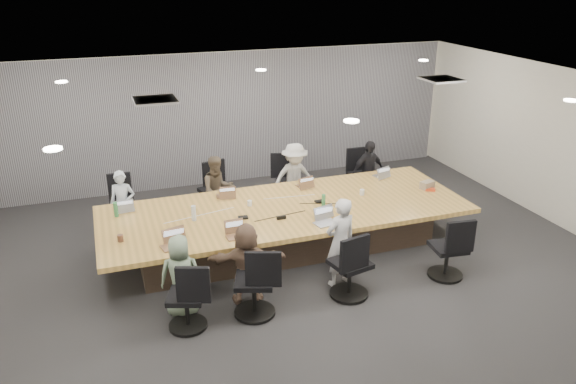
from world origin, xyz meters
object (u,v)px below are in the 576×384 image
object	(u,v)px
chair_5	(254,286)
chair_6	(350,269)
canvas_bag	(427,185)
chair_4	(186,301)
laptop_4	(174,246)
chair_7	(448,252)
person_5	(247,264)
person_3	(368,172)
chair_1	(214,195)
mug_brown	(120,238)
laptop_2	(305,185)
laptop_5	(236,237)
laptop_0	(124,209)
laptop_3	(382,176)
bottle_green_left	(116,210)
bottle_clear	(194,213)
laptop_1	(225,196)
conference_table	(286,226)
stapler	(281,218)
person_4	(181,276)
chair_0	(123,208)
person_2	(295,179)
chair_2	(288,185)
bottle_green_right	(324,201)
person_0	(123,204)
chair_3	(359,179)
person_1	(218,190)
laptop_6	(326,223)
person_6	(340,242)

from	to	relation	value
chair_5	chair_6	world-z (taller)	chair_5
canvas_bag	chair_4	bearing A→B (deg)	-160.11
chair_6	laptop_4	bearing A→B (deg)	146.55
chair_7	person_5	xyz separation A→B (m)	(-3.04, 0.35, 0.18)
chair_5	person_3	world-z (taller)	person_3
chair_1	mug_brown	distance (m)	2.77
laptop_2	laptop_5	xyz separation A→B (m)	(-1.68, -1.60, 0.00)
laptop_0	laptop_4	world-z (taller)	same
chair_7	laptop_3	distance (m)	2.53
person_5	bottle_green_left	world-z (taller)	person_5
bottle_green_left	bottle_clear	distance (m)	1.26
laptop_1	person_3	xyz separation A→B (m)	(3.03, 0.55, -0.11)
conference_table	stapler	size ratio (longest dim) A/B	40.62
laptop_3	person_4	world-z (taller)	person_4
laptop_4	mug_brown	size ratio (longest dim) A/B	3.29
chair_0	person_2	xyz separation A→B (m)	(3.15, -0.35, 0.31)
chair_0	chair_2	size ratio (longest dim) A/B	0.91
person_2	bottle_green_right	size ratio (longest dim) A/B	6.22
person_0	bottle_green_left	bearing A→B (deg)	-85.00
laptop_3	bottle_green_right	distance (m)	1.89
person_5	mug_brown	distance (m)	1.89
laptop_4	chair_7	bearing A→B (deg)	-24.27
chair_3	chair_4	bearing A→B (deg)	39.85
laptop_2	person_4	bearing A→B (deg)	28.84
chair_1	canvas_bag	bearing A→B (deg)	138.91
conference_table	chair_2	world-z (taller)	chair_2
chair_7	bottle_green_right	xyz separation A→B (m)	(-1.41, 1.51, 0.44)
chair_2	conference_table	bearing A→B (deg)	84.98
chair_5	canvas_bag	distance (m)	4.07
laptop_3	bottle_green_right	size ratio (longest dim) A/B	1.34
laptop_1	conference_table	bearing A→B (deg)	144.31
laptop_1	person_5	distance (m)	2.16
mug_brown	bottle_green_right	bearing A→B (deg)	3.14
chair_5	laptop_0	distance (m)	2.92
person_1	stapler	bearing A→B (deg)	-76.01
person_5	bottle_clear	xyz separation A→B (m)	(-0.47, 1.35, 0.26)
conference_table	laptop_6	bearing A→B (deg)	-65.19
chair_4	bottle_green_left	xyz separation A→B (m)	(-0.69, 2.25, 0.46)
chair_1	chair_7	world-z (taller)	chair_1
laptop_1	bottle_clear	distance (m)	1.06
person_2	person_6	bearing A→B (deg)	-95.75
laptop_3	stapler	bearing A→B (deg)	11.74
chair_7	person_2	xyz separation A→B (m)	(-1.35, 3.05, 0.27)
canvas_bag	conference_table	bearing A→B (deg)	179.29
person_5	laptop_4	bearing A→B (deg)	-16.55
person_3	conference_table	bearing A→B (deg)	-158.15
laptop_5	person_6	size ratio (longest dim) A/B	0.21
chair_6	laptop_4	world-z (taller)	chair_6
laptop_5	stapler	size ratio (longest dim) A/B	1.94
person_0	person_2	world-z (taller)	person_2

